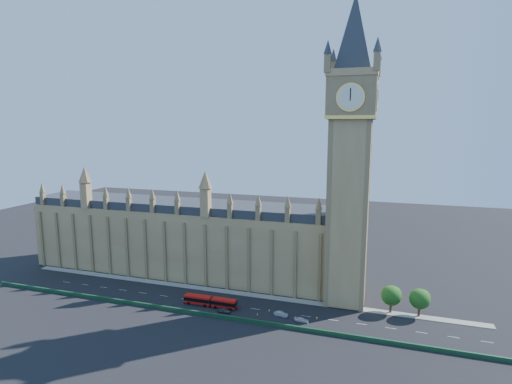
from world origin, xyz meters
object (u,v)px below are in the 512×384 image
(car_grey, at_px, (224,311))
(car_white, at_px, (302,320))
(car_silver, at_px, (281,314))
(red_bus, at_px, (210,301))

(car_grey, height_order, car_white, car_grey)
(car_silver, height_order, car_white, car_silver)
(red_bus, bearing_deg, car_grey, -26.01)
(red_bus, bearing_deg, car_silver, 0.17)
(red_bus, distance_m, car_silver, 22.87)
(red_bus, distance_m, car_grey, 6.63)
(red_bus, bearing_deg, car_white, -3.00)
(car_grey, xyz_separation_m, car_silver, (16.95, 2.93, 0.01))
(car_silver, bearing_deg, red_bus, 96.97)
(red_bus, height_order, car_grey, red_bus)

